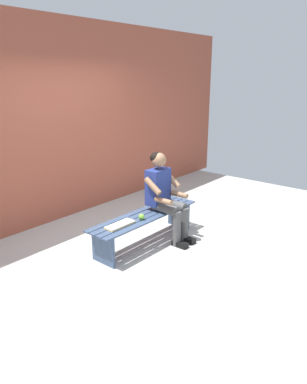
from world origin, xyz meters
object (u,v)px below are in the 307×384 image
object	(u,v)px
apple	(142,217)
book_open	(120,225)
bench_near	(145,221)
person_seated	(165,193)

from	to	relation	value
apple	book_open	xyz separation A→B (m)	(0.32, -0.08, -0.03)
book_open	bench_near	bearing A→B (deg)	-178.07
person_seated	book_open	world-z (taller)	person_seated
person_seated	apple	bearing A→B (deg)	-1.50
apple	book_open	world-z (taller)	apple
apple	book_open	distance (m)	0.33
person_seated	book_open	size ratio (longest dim) A/B	2.96
person_seated	book_open	xyz separation A→B (m)	(0.79, -0.09, -0.24)
apple	bench_near	bearing A→B (deg)	-152.65
bench_near	apple	xyz separation A→B (m)	(0.17, 0.09, 0.14)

